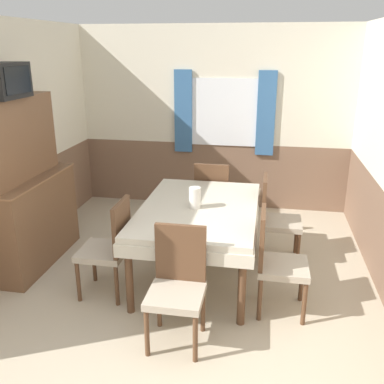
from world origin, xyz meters
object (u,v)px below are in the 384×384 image
Objects in this scene: chair_head_window at (212,196)px; dining_table at (199,216)px; tv at (5,81)px; chair_left_near at (110,245)px; chair_right_far at (275,216)px; chair_head_near at (178,283)px; vase at (195,198)px; sideboard at (28,197)px; chair_right_near at (275,259)px.

dining_table is at bearing -90.00° from chair_head_window.
chair_head_window is (-0.00, 1.05, -0.15)m from dining_table.
tv is (-1.86, -0.17, 1.33)m from dining_table.
chair_head_window is 1.00× the size of chair_left_near.
chair_head_near is (-0.77, -1.56, 0.00)m from chair_right_far.
tv reaches higher than chair_head_near.
vase is at bearing -131.58° from dining_table.
chair_head_near is 2.54m from tv.
chair_left_near and chair_right_far have the same top height.
sideboard is at bearing -149.81° from chair_head_window.
chair_left_near is at bearing -17.35° from tv.
dining_table is at bearing 0.95° from sideboard.
vase is (-0.04, 1.01, 0.36)m from chair_head_near.
chair_right_far is at bearing 11.53° from sideboard.
chair_right_far is at bearing -116.32° from chair_head_near.
chair_left_near is 1.88× the size of tv.
tv is (-2.63, -0.68, 1.48)m from chair_right_far.
chair_head_window is 2.67m from tv.
chair_left_near is 1.85m from chair_right_far.
dining_table is at bearing -90.00° from chair_head_near.
sideboard is at bearing -100.24° from chair_right_near.
sideboard is (-1.87, -1.09, 0.25)m from chair_head_window.
chair_right_near is 3.04m from tv.
chair_right_near is at bearing -10.24° from sideboard.
sideboard is at bearing 66.44° from chair_left_near.
sideboard is (-2.64, 0.48, 0.25)m from chair_right_near.
chair_left_near is 1.55m from chair_right_near.
vase reaches higher than dining_table.
chair_right_far is at bearing -180.00° from chair_right_near.
chair_right_far is (0.77, -0.55, 0.00)m from chair_head_window.
chair_right_far is 3.09m from tv.
vase is (-0.04, -1.10, 0.36)m from chair_head_window.
sideboard is (-2.64, -0.54, 0.25)m from chair_right_far.
chair_left_near is 4.54× the size of vase.
sideboard reaches higher than chair_left_near.
vase is (-0.81, -0.55, 0.36)m from chair_right_far.
tv is (-1.86, 0.89, 1.48)m from chair_head_near.
chair_head_window is at bearing -153.68° from chair_right_near.
tv reaches higher than chair_right_far.
chair_right_far and chair_head_near have the same top height.
vase is (0.74, 0.47, 0.36)m from chair_left_near.
chair_right_near is 0.53× the size of sideboard.
chair_right_near is at bearing -7.35° from tv.
chair_left_near is (-0.77, -1.56, 0.00)m from chair_head_window.
sideboard reaches higher than chair_right_far.
tv reaches higher than chair_left_near.
dining_table is 1.82× the size of chair_right_far.
tv reaches higher than sideboard.
tv is (-1.86, -1.22, 1.48)m from chair_head_window.
chair_head_near is 4.54× the size of vase.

